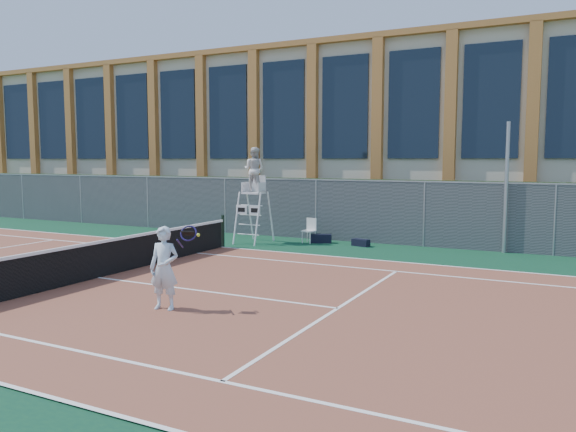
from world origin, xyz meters
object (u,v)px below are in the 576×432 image
at_px(steel_pole, 506,188).
at_px(plastic_chair, 310,228).
at_px(tennis_player, 164,268).
at_px(umpire_chair, 254,172).

distance_m(steel_pole, plastic_chair, 6.63).
bearing_deg(plastic_chair, tennis_player, -82.70).
bearing_deg(steel_pole, umpire_chair, -168.59).
height_order(steel_pole, tennis_player, steel_pole).
xyz_separation_m(plastic_chair, tennis_player, (1.21, -9.47, 0.33)).
height_order(umpire_chair, plastic_chair, umpire_chair).
relative_size(steel_pole, umpire_chair, 1.21).
bearing_deg(steel_pole, tennis_player, -116.76).
bearing_deg(tennis_player, umpire_chair, 109.23).
xyz_separation_m(steel_pole, tennis_player, (-5.19, -10.28, -1.21)).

